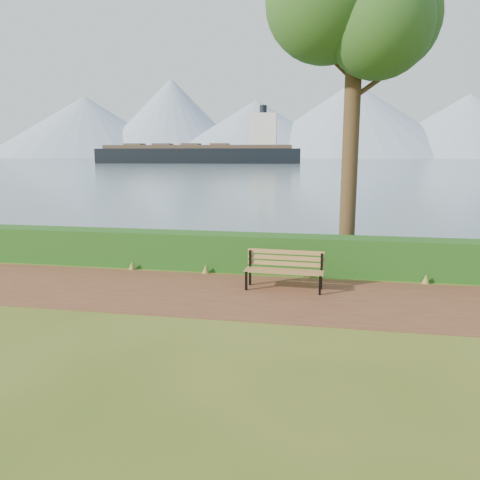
# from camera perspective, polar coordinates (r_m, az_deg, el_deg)

# --- Properties ---
(ground) EXTENTS (140.00, 140.00, 0.00)m
(ground) POSITION_cam_1_polar(r_m,az_deg,el_deg) (10.44, -1.21, -7.13)
(ground) COLOR #3B4F16
(ground) RESTS_ON ground
(path) EXTENTS (40.00, 3.40, 0.01)m
(path) POSITION_cam_1_polar(r_m,az_deg,el_deg) (10.72, -0.88, -6.63)
(path) COLOR #522B1C
(path) RESTS_ON ground
(hedge) EXTENTS (32.00, 0.85, 1.00)m
(hedge) POSITION_cam_1_polar(r_m,az_deg,el_deg) (12.79, 1.18, -1.53)
(hedge) COLOR #194012
(hedge) RESTS_ON ground
(water) EXTENTS (700.00, 510.00, 0.00)m
(water) POSITION_cam_1_polar(r_m,az_deg,el_deg) (269.77, 10.36, 9.62)
(water) COLOR #44596E
(water) RESTS_ON ground
(mountains) EXTENTS (585.00, 190.00, 70.00)m
(mountains) POSITION_cam_1_polar(r_m,az_deg,el_deg) (416.67, 9.36, 13.70)
(mountains) COLOR #8698B3
(mountains) RESTS_ON ground
(bench) EXTENTS (1.85, 0.61, 0.92)m
(bench) POSITION_cam_1_polar(r_m,az_deg,el_deg) (11.06, 5.45, -3.33)
(bench) COLOR black
(bench) RESTS_ON ground
(cargo_ship) EXTENTS (68.91, 16.26, 20.72)m
(cargo_ship) POSITION_cam_1_polar(r_m,az_deg,el_deg) (160.27, -4.25, 10.40)
(cargo_ship) COLOR black
(cargo_ship) RESTS_ON ground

